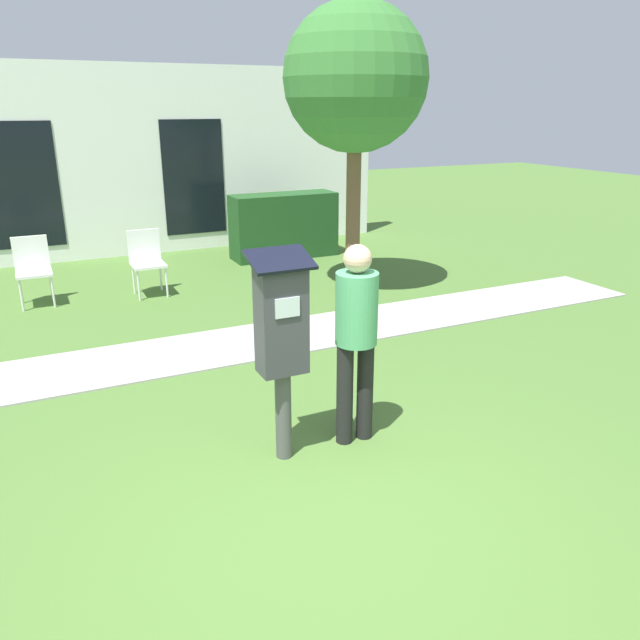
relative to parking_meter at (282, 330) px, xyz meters
The scene contains 9 objects.
ground_plane 1.35m from the parking_meter, 93.49° to the right, with size 40.00×40.00×0.00m, color #476B2D.
sidewalk 2.57m from the parking_meter, 91.30° to the left, with size 12.00×1.10×0.02m.
building_facade 7.52m from the parking_meter, 90.41° to the left, with size 10.00×0.26×3.20m.
parking_meter is the anchor object (origin of this frame).
person_standing 0.61m from the parking_meter, ahead, with size 0.32×0.32×1.58m.
outdoor_chair_left 5.25m from the parking_meter, 106.62° to the left, with size 0.44×0.44×0.90m.
outdoor_chair_middle 4.85m from the parking_meter, 90.58° to the left, with size 0.44×0.44×0.90m.
hedge_row 6.63m from the parking_meter, 67.33° to the left, with size 1.83×0.60×1.10m.
tree 4.89m from the parking_meter, 54.99° to the left, with size 1.90×1.90×3.82m.
Camera 1 is at (-1.50, -2.97, 2.53)m, focal length 35.00 mm.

